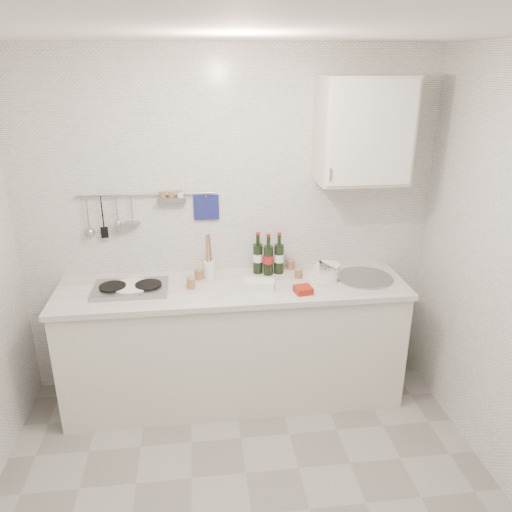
{
  "coord_description": "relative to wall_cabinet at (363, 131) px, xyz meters",
  "views": [
    {
      "loc": [
        -0.23,
        -2.07,
        2.37
      ],
      "look_at": [
        0.14,
        0.9,
        1.21
      ],
      "focal_mm": 35.0,
      "sensor_mm": 36.0,
      "label": 1
    }
  ],
  "objects": [
    {
      "name": "ceiling",
      "position": [
        -0.9,
        -1.22,
        0.55
      ],
      "size": [
        3.0,
        3.0,
        0.0
      ],
      "primitive_type": "plane",
      "rotation": [
        3.14,
        0.0,
        0.0
      ],
      "color": "silver",
      "rests_on": "back_wall"
    },
    {
      "name": "jar_a",
      "position": [
        -1.13,
        0.02,
        -0.99
      ],
      "size": [
        0.06,
        0.06,
        0.08
      ],
      "rotation": [
        0.0,
        0.0,
        0.29
      ],
      "color": "#915E3A",
      "rests_on": "counter"
    },
    {
      "name": "wine_bottles",
      "position": [
        -0.62,
        0.06,
        -0.87
      ],
      "size": [
        0.23,
        0.11,
        0.31
      ],
      "rotation": [
        0.0,
        0.0,
        -0.15
      ],
      "color": "black",
      "rests_on": "counter"
    },
    {
      "name": "butter_dish",
      "position": [
        -0.73,
        -0.2,
        -1.0
      ],
      "size": [
        0.23,
        0.15,
        0.06
      ],
      "primitive_type": "cube",
      "rotation": [
        0.0,
        0.0,
        -0.2
      ],
      "color": "white",
      "rests_on": "counter"
    },
    {
      "name": "wall_rail",
      "position": [
        -1.5,
        0.15,
        -0.52
      ],
      "size": [
        0.98,
        0.09,
        0.34
      ],
      "color": "#93969B",
      "rests_on": "back_wall"
    },
    {
      "name": "counter",
      "position": [
        -0.89,
        -0.12,
        -1.52
      ],
      "size": [
        2.44,
        0.64,
        0.96
      ],
      "color": "beige",
      "rests_on": "floor"
    },
    {
      "name": "jar_d",
      "position": [
        -1.19,
        -0.12,
        -0.99
      ],
      "size": [
        0.06,
        0.06,
        0.08
      ],
      "rotation": [
        0.0,
        0.0,
        -0.23
      ],
      "color": "#915E3A",
      "rests_on": "counter"
    },
    {
      "name": "plate_stack_hob",
      "position": [
        -1.6,
        -0.11,
        -1.01
      ],
      "size": [
        0.28,
        0.28,
        0.04
      ],
      "rotation": [
        0.0,
        0.0,
        -0.31
      ],
      "color": "#5270BB",
      "rests_on": "counter"
    },
    {
      "name": "utensil_crock",
      "position": [
        -1.06,
        0.04,
        -0.95
      ],
      "size": [
        0.08,
        0.08,
        0.34
      ],
      "rotation": [
        0.0,
        0.0,
        -0.29
      ],
      "color": "white",
      "rests_on": "counter"
    },
    {
      "name": "back_wall",
      "position": [
        -0.9,
        0.18,
        -0.7
      ],
      "size": [
        3.0,
        0.02,
        2.5
      ],
      "primitive_type": "cube",
      "color": "silver",
      "rests_on": "floor"
    },
    {
      "name": "strawberry_punnet",
      "position": [
        -0.44,
        -0.3,
        -1.01
      ],
      "size": [
        0.13,
        0.13,
        0.05
      ],
      "primitive_type": "cube",
      "rotation": [
        0.0,
        0.0,
        0.18
      ],
      "color": "#A92712",
      "rests_on": "counter"
    },
    {
      "name": "jar_c",
      "position": [
        -0.42,
        -0.04,
        -0.99
      ],
      "size": [
        0.06,
        0.06,
        0.08
      ],
      "rotation": [
        0.0,
        0.0,
        0.42
      ],
      "color": "#915E3A",
      "rests_on": "counter"
    },
    {
      "name": "jar_b",
      "position": [
        -0.45,
        0.12,
        -0.99
      ],
      "size": [
        0.06,
        0.06,
        0.08
      ],
      "rotation": [
        0.0,
        0.0,
        -0.19
      ],
      "color": "#915E3A",
      "rests_on": "counter"
    },
    {
      "name": "plate_stack_sink",
      "position": [
        -0.24,
        -0.09,
        -0.98
      ],
      "size": [
        0.24,
        0.23,
        0.12
      ],
      "rotation": [
        0.0,
        0.0,
        0.12
      ],
      "color": "white",
      "rests_on": "counter"
    },
    {
      "name": "wall_cabinet",
      "position": [
        0.0,
        0.0,
        0.0
      ],
      "size": [
        0.6,
        0.38,
        0.7
      ],
      "color": "beige",
      "rests_on": "back_wall"
    }
  ]
}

